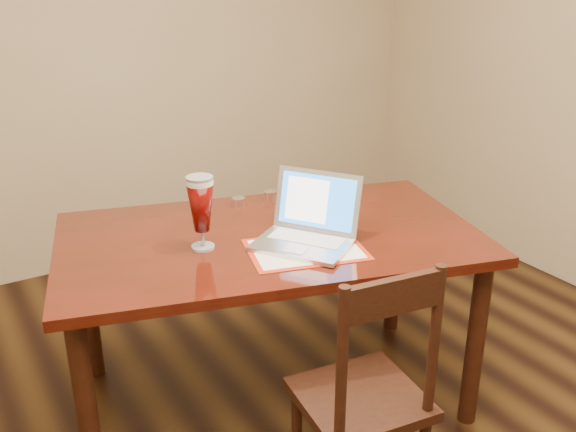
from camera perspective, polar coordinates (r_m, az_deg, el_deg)
dining_table at (r=2.67m, az=-1.66°, el=-3.34°), size 1.90×1.38×1.09m
dining_chair at (r=2.29m, az=6.91°, el=-15.64°), size 0.46×0.45×0.98m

